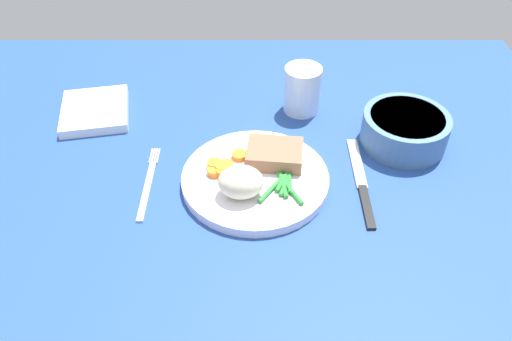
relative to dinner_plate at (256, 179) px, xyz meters
The scene contains 11 objects.
dining_table 4.78cm from the dinner_plate, 143.91° to the left, with size 120.00×90.00×2.00cm.
dinner_plate is the anchor object (origin of this frame).
meat_portion 5.21cm from the dinner_plate, 49.40° to the left, with size 8.80×6.73×2.54cm, color #936047.
mashed_potatoes 5.65cm from the dinner_plate, 116.57° to the right, with size 6.77×5.44×4.84cm, color beige.
carrot_slices 5.41cm from the dinner_plate, 163.31° to the left, with size 6.28×6.57×1.30cm.
green_beans 4.88cm from the dinner_plate, 19.60° to the right, with size 6.88×10.21×0.78cm.
fork 16.80cm from the dinner_plate, behind, with size 1.44×16.60×0.40cm.
knife 16.71cm from the dinner_plate, ahead, with size 1.70×20.50×0.64cm.
water_glass 22.13cm from the dinner_plate, 67.04° to the left, with size 6.72×6.72×8.67cm.
salad_bowl 27.36cm from the dinner_plate, 21.93° to the left, with size 14.47×14.47×5.57cm.
napkin 34.75cm from the dinner_plate, 147.98° to the left, with size 11.77×13.27×1.75cm, color white.
Camera 1 is at (3.72, -61.06, 56.74)cm, focal length 35.63 mm.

